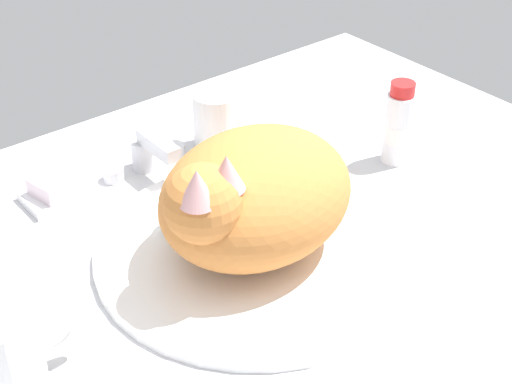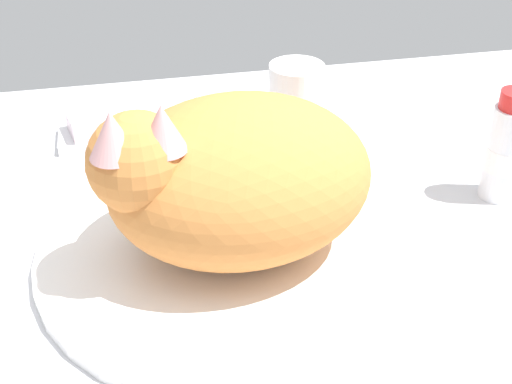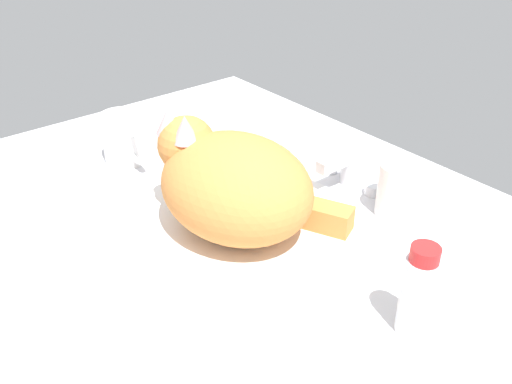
{
  "view_description": "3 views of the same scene",
  "coord_description": "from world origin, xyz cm",
  "px_view_note": "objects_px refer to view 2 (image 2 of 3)",
  "views": [
    {
      "loc": [
        -44.66,
        -55.28,
        56.5
      ],
      "look_at": [
        0.96,
        1.23,
        7.59
      ],
      "focal_mm": 54.29,
      "sensor_mm": 36.0,
      "label": 1
    },
    {
      "loc": [
        -9.43,
        -51.74,
        40.65
      ],
      "look_at": [
        2.19,
        3.71,
        4.06
      ],
      "focal_mm": 49.72,
      "sensor_mm": 36.0,
      "label": 2
    },
    {
      "loc": [
        54.17,
        -40.58,
        47.76
      ],
      "look_at": [
        1.55,
        2.33,
        7.12
      ],
      "focal_mm": 39.67,
      "sensor_mm": 36.0,
      "label": 3
    }
  ],
  "objects_px": {
    "cat": "(230,176)",
    "toothpaste_bottle": "(506,150)",
    "rinse_cup": "(296,99)",
    "soap_bar": "(96,123)",
    "faucet": "(204,117)"
  },
  "relations": [
    {
      "from": "rinse_cup",
      "to": "cat",
      "type": "bearing_deg",
      "value": -117.79
    },
    {
      "from": "faucet",
      "to": "soap_bar",
      "type": "height_order",
      "value": "faucet"
    },
    {
      "from": "rinse_cup",
      "to": "soap_bar",
      "type": "bearing_deg",
      "value": 174.31
    },
    {
      "from": "cat",
      "to": "soap_bar",
      "type": "relative_size",
      "value": 4.22
    },
    {
      "from": "rinse_cup",
      "to": "toothpaste_bottle",
      "type": "xyz_separation_m",
      "value": [
        0.17,
        -0.18,
        0.01
      ]
    },
    {
      "from": "rinse_cup",
      "to": "soap_bar",
      "type": "distance_m",
      "value": 0.24
    },
    {
      "from": "cat",
      "to": "soap_bar",
      "type": "distance_m",
      "value": 0.28
    },
    {
      "from": "faucet",
      "to": "rinse_cup",
      "type": "relative_size",
      "value": 1.49
    },
    {
      "from": "faucet",
      "to": "toothpaste_bottle",
      "type": "relative_size",
      "value": 1.06
    },
    {
      "from": "rinse_cup",
      "to": "soap_bar",
      "type": "xyz_separation_m",
      "value": [
        -0.24,
        0.02,
        -0.02
      ]
    },
    {
      "from": "soap_bar",
      "to": "rinse_cup",
      "type": "bearing_deg",
      "value": -5.69
    },
    {
      "from": "cat",
      "to": "toothpaste_bottle",
      "type": "height_order",
      "value": "cat"
    },
    {
      "from": "cat",
      "to": "rinse_cup",
      "type": "bearing_deg",
      "value": 62.21
    },
    {
      "from": "cat",
      "to": "rinse_cup",
      "type": "height_order",
      "value": "cat"
    },
    {
      "from": "cat",
      "to": "rinse_cup",
      "type": "distance_m",
      "value": 0.26
    }
  ]
}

